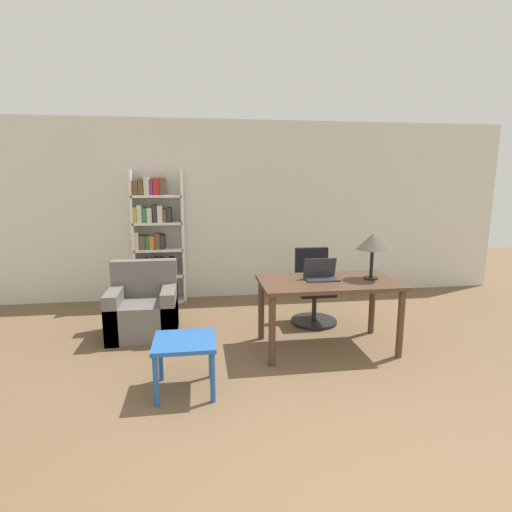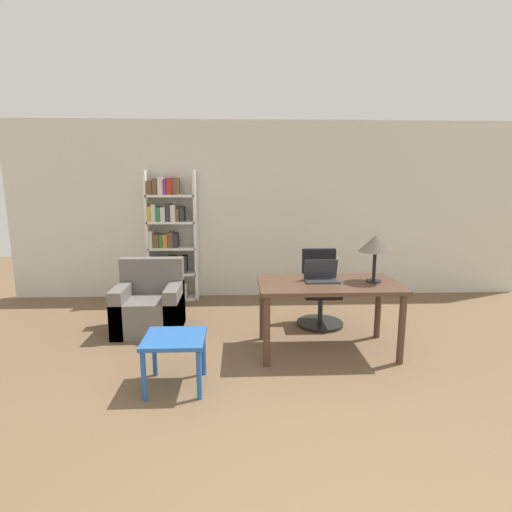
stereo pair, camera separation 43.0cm
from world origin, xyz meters
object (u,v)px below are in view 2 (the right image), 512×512
Objects in this scene: office_chair at (320,293)px; armchair at (150,307)px; bookshelf at (169,241)px; table_lamp at (375,244)px; laptop at (321,276)px; side_table_blue at (175,345)px; desk at (328,292)px.

office_chair is 2.13m from armchair.
table_lamp is at bearing -38.55° from bookshelf.
office_chair is at bearing 3.66° from armchair.
laptop is 0.37× the size of office_chair.
armchair is at bearing 162.30° from laptop.
side_table_blue is 1.50m from armchair.
desk is 2.77× the size of side_table_blue.
bookshelf reaches higher than armchair.
table_lamp is 2.75m from armchair.
office_chair is (0.15, 0.76, -0.40)m from laptop.
armchair is (-0.53, 1.40, -0.10)m from side_table_blue.
laptop is at bearing 28.03° from side_table_blue.
table_lamp reaches higher than side_table_blue.
office_chair is 1.81× the size of side_table_blue.
desk is at bearing -95.96° from office_chair.
desk is 0.18m from laptop.
armchair is 0.44× the size of bookshelf.
table_lamp is at bearing 19.82° from side_table_blue.
office_chair reaches higher than desk.
desk is at bearing -44.90° from laptop.
desk is 2.82m from bookshelf.
office_chair is 0.49× the size of bookshelf.
armchair is at bearing 110.60° from side_table_blue.
desk reaches higher than side_table_blue.
bookshelf is at bearing 135.14° from desk.
armchair is (-1.97, 0.63, -0.52)m from laptop.
side_table_blue is (-1.45, -0.77, -0.42)m from laptop.
bookshelf is at bearing 141.45° from table_lamp.
office_chair is at bearing 84.04° from desk.
laptop is at bearing -44.85° from bookshelf.
desk is at bearing -18.77° from armchair.
office_chair is at bearing 115.89° from table_lamp.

